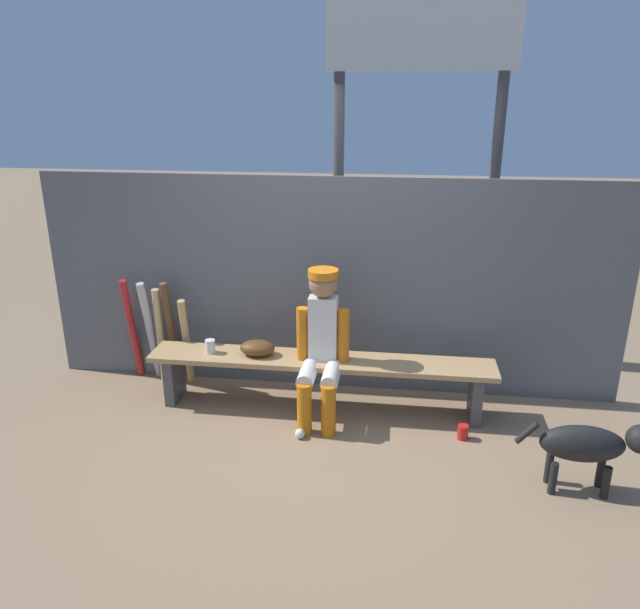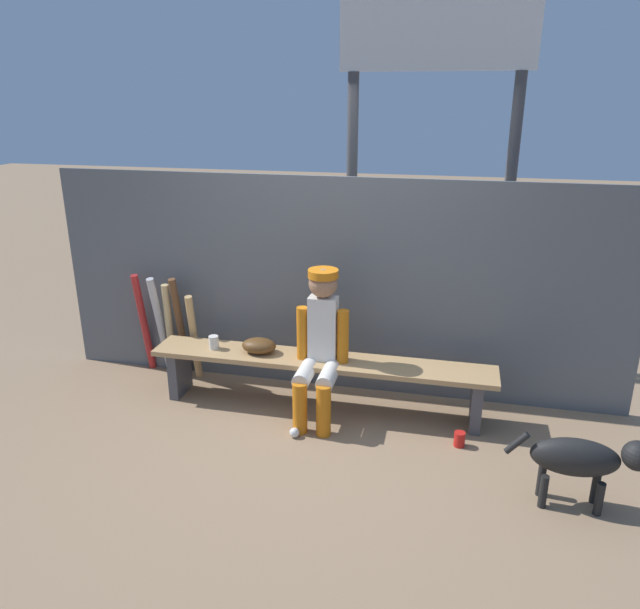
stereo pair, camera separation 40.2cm
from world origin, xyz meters
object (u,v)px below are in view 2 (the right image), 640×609
object	(u,v)px
bat_wood_tan	(194,337)
cup_on_bench	(214,342)
dog	(585,459)
bat_wood_natural	(170,330)
player_seated	(320,341)
bat_aluminum_silver	(160,325)
baseball_glove	(259,346)
cup_on_ground	(459,439)
bat_wood_dark	(180,327)
bat_aluminum_red	(144,323)
baseball	(294,433)
scoreboard	(442,72)
dugout_bench	(320,369)

from	to	relation	value
bat_wood_tan	cup_on_bench	bearing A→B (deg)	-41.92
dog	bat_wood_natural	bearing A→B (deg)	160.85
player_seated	bat_wood_natural	xyz separation A→B (m)	(-1.46, 0.42, -0.20)
player_seated	dog	size ratio (longest dim) A/B	1.39
bat_wood_tan	dog	world-z (taller)	bat_wood_tan
bat_aluminum_silver	baseball_glove	bearing A→B (deg)	-17.09
cup_on_ground	bat_wood_dark	bearing A→B (deg)	165.65
bat_aluminum_red	baseball	world-z (taller)	bat_aluminum_red
bat_wood_natural	bat_aluminum_silver	size ratio (longest dim) A/B	0.91
scoreboard	bat_wood_dark	bearing A→B (deg)	-154.04
bat_wood_dark	bat_aluminum_silver	size ratio (longest dim) A/B	0.99
bat_aluminum_silver	cup_on_bench	distance (m)	0.72
bat_wood_dark	dog	world-z (taller)	bat_wood_dark
bat_aluminum_silver	baseball	bearing A→B (deg)	-28.33
player_seated	bat_aluminum_red	distance (m)	1.80
player_seated	bat_aluminum_silver	size ratio (longest dim) A/B	1.25
cup_on_ground	baseball	bearing A→B (deg)	-172.63
dugout_bench	bat_aluminum_silver	xyz separation A→B (m)	(-1.53, 0.32, 0.11)
bat_wood_natural	baseball_glove	bearing A→B (deg)	-18.26
scoreboard	cup_on_ground	bearing A→B (deg)	-77.79
bat_aluminum_silver	cup_on_ground	size ratio (longest dim) A/B	8.56
baseball_glove	bat_aluminum_red	xyz separation A→B (m)	(-1.20, 0.34, -0.04)
baseball_glove	bat_wood_natural	size ratio (longest dim) A/B	0.33
baseball_glove	bat_aluminum_silver	xyz separation A→B (m)	(-1.03, 0.32, -0.04)
bat_aluminum_silver	cup_on_ground	world-z (taller)	bat_aluminum_silver
bat_wood_natural	scoreboard	xyz separation A→B (m)	(2.19, 1.02, 2.15)
bat_wood_dark	scoreboard	bearing A→B (deg)	25.96
bat_wood_tan	scoreboard	world-z (taller)	scoreboard
bat_wood_natural	cup_on_bench	xyz separation A→B (m)	(0.55, -0.32, 0.07)
bat_aluminum_red	dog	bearing A→B (deg)	-18.32
bat_wood_natural	cup_on_bench	size ratio (longest dim) A/B	7.83
bat_wood_dark	cup_on_ground	distance (m)	2.55
player_seated	dog	world-z (taller)	player_seated
bat_wood_tan	baseball	distance (m)	1.37
bat_wood_natural	baseball	distance (m)	1.60
baseball_glove	dugout_bench	bearing A→B (deg)	0.00
dugout_bench	baseball_glove	bearing A→B (deg)	180.00
baseball_glove	bat_aluminum_silver	size ratio (longest dim) A/B	0.30
bat_aluminum_silver	cup_on_ground	distance (m)	2.74
player_seated	scoreboard	xyz separation A→B (m)	(0.73, 1.44, 1.94)
bat_wood_tan	bat_aluminum_silver	bearing A→B (deg)	171.42
bat_wood_tan	scoreboard	xyz separation A→B (m)	(1.94, 1.07, 2.18)
player_seated	bat_wood_dark	distance (m)	1.44
cup_on_bench	cup_on_ground	bearing A→B (deg)	-8.56
dugout_bench	dog	world-z (taller)	dog
baseball	cup_on_ground	world-z (taller)	cup_on_ground
baseball_glove	bat_wood_tan	xyz separation A→B (m)	(-0.69, 0.26, -0.10)
bat_wood_tan	scoreboard	bearing A→B (deg)	28.89
bat_wood_natural	bat_aluminum_red	bearing A→B (deg)	172.48
dugout_bench	baseball_glove	world-z (taller)	baseball_glove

